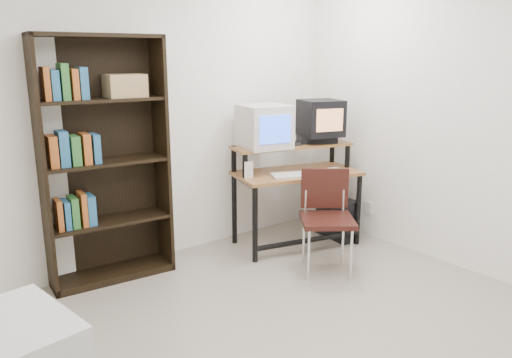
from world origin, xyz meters
TOP-DOWN VIEW (x-y plane):
  - floor at (0.00, 0.00)m, footprint 4.00×4.00m
  - back_wall at (0.00, 2.00)m, footprint 4.00×0.01m
  - right_wall at (2.00, 0.00)m, footprint 0.01×4.00m
  - computer_desk at (1.25, 1.46)m, footprint 1.30×0.88m
  - crt_monitor at (1.00, 1.64)m, footprint 0.50×0.50m
  - vcr at (1.56, 1.50)m, footprint 0.44×0.40m
  - crt_tv at (1.57, 1.46)m, footprint 0.47×0.46m
  - cd_spindle at (1.28, 1.50)m, footprint 0.15×0.15m
  - keyboard at (1.12, 1.31)m, footprint 0.51×0.40m
  - mousepad at (1.55, 1.26)m, footprint 0.25×0.22m
  - mouse at (1.56, 1.26)m, footprint 0.11×0.08m
  - desk_speaker at (0.73, 1.55)m, footprint 0.11×0.10m
  - pc_tower at (1.69, 1.30)m, footprint 0.25×0.47m
  - school_chair at (1.04, 0.84)m, footprint 0.61×0.61m
  - bookshelf at (-0.50, 1.86)m, footprint 1.02×0.42m
  - wall_outlet at (1.99, 1.15)m, footprint 0.02×0.08m

SIDE VIEW (x-z plane):
  - floor at x=0.00m, z-range -0.01..0.00m
  - pc_tower at x=1.69m, z-range 0.00..0.42m
  - wall_outlet at x=1.99m, z-range 0.24..0.36m
  - school_chair at x=1.04m, z-range 0.10..0.97m
  - computer_desk at x=1.25m, z-range 0.19..1.18m
  - mousepad at x=1.55m, z-range 0.72..0.73m
  - keyboard at x=1.12m, z-range 0.72..0.75m
  - mouse at x=1.56m, z-range 0.73..0.76m
  - desk_speaker at x=0.73m, z-range 0.72..0.89m
  - cd_spindle at x=1.28m, z-range 0.97..1.02m
  - vcr at x=1.56m, z-range 0.97..1.05m
  - bookshelf at x=-0.50m, z-range 0.02..2.01m
  - crt_monitor at x=1.00m, z-range 0.97..1.37m
  - crt_tv at x=1.57m, z-range 1.05..1.40m
  - back_wall at x=0.00m, z-range 0.00..2.60m
  - right_wall at x=2.00m, z-range 0.00..2.60m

